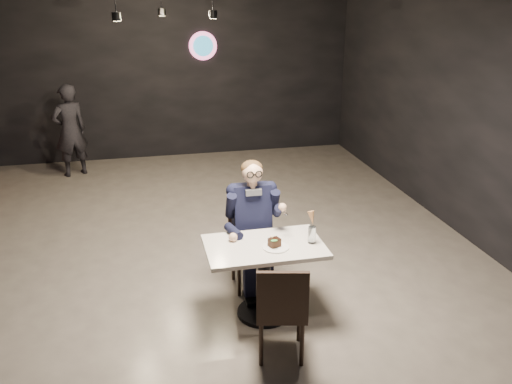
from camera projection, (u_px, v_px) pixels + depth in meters
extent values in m
plane|color=gray|center=(191.00, 269.00, 6.13)|extent=(9.00, 9.00, 0.00)
cube|color=silver|center=(264.00, 280.00, 5.16)|extent=(1.10, 0.70, 0.75)
cube|color=black|center=(252.00, 247.00, 5.63)|extent=(0.42, 0.46, 0.92)
cube|color=black|center=(281.00, 307.00, 4.57)|extent=(0.51, 0.54, 0.92)
cube|color=black|center=(252.00, 224.00, 5.54)|extent=(0.60, 0.80, 1.44)
cylinder|color=white|center=(276.00, 247.00, 4.96)|extent=(0.25, 0.25, 0.01)
cube|color=black|center=(274.00, 243.00, 4.96)|extent=(0.12, 0.11, 0.07)
ellipsoid|color=green|center=(274.00, 240.00, 4.90)|extent=(0.06, 0.04, 0.01)
cylinder|color=silver|center=(312.00, 235.00, 5.04)|extent=(0.07, 0.07, 0.16)
cone|color=tan|center=(312.00, 218.00, 5.00)|extent=(0.08, 0.08, 0.13)
imported|color=black|center=(70.00, 131.00, 8.93)|extent=(0.66, 0.58, 1.53)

